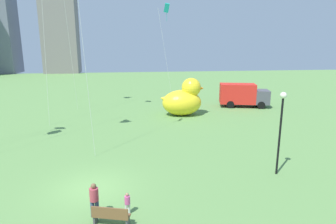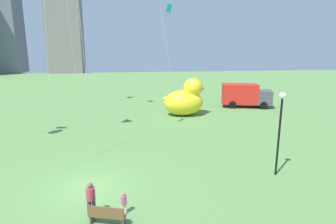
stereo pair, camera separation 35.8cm
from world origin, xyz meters
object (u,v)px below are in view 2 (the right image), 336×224
(giant_inflatable_duck, at_px, (185,100))
(box_truck, at_px, (245,95))
(kite_teal, at_px, (169,8))
(person_adult, at_px, (91,198))
(park_bench, at_px, (107,215))
(person_child, at_px, (124,202))
(lamppost, at_px, (280,120))

(giant_inflatable_duck, bearing_deg, box_truck, 22.24)
(giant_inflatable_duck, bearing_deg, kite_teal, 93.62)
(giant_inflatable_duck, relative_size, kite_teal, 0.38)
(person_adult, distance_m, giant_inflatable_duck, 19.79)
(park_bench, xyz_separation_m, giant_inflatable_duck, (6.80, 19.04, 1.26))
(person_child, bearing_deg, giant_inflatable_duck, 71.52)
(person_child, bearing_deg, person_adult, -179.93)
(giant_inflatable_duck, height_order, box_truck, giant_inflatable_duck)
(person_child, relative_size, kite_teal, 0.08)
(person_adult, height_order, box_truck, box_truck)
(person_child, xyz_separation_m, lamppost, (8.73, 2.94, 2.78))
(person_adult, height_order, giant_inflatable_duck, giant_inflatable_duck)
(person_child, xyz_separation_m, box_truck, (14.25, 21.61, 0.88))
(lamppost, xyz_separation_m, kite_teal, (-3.20, 24.44, 8.85))
(park_bench, xyz_separation_m, lamppost, (9.43, 3.71, 2.87))
(giant_inflatable_duck, bearing_deg, lamppost, -80.29)
(lamppost, height_order, box_truck, lamppost)
(park_bench, height_order, person_child, person_child)
(box_truck, distance_m, kite_teal, 15.00)
(giant_inflatable_duck, relative_size, lamppost, 1.00)
(box_truck, bearing_deg, kite_teal, 146.46)
(kite_teal, bearing_deg, lamppost, -82.54)
(person_child, distance_m, lamppost, 9.62)
(person_child, relative_size, box_truck, 0.16)
(lamppost, bearing_deg, park_bench, -158.51)
(person_adult, xyz_separation_m, kite_teal, (6.96, 27.39, 11.32))
(park_bench, bearing_deg, lamppost, 21.49)
(person_adult, xyz_separation_m, person_child, (1.43, 0.00, -0.31))
(park_bench, bearing_deg, person_child, 47.84)
(park_bench, distance_m, box_truck, 26.93)
(person_adult, bearing_deg, giant_inflatable_duck, 67.59)
(person_child, relative_size, lamppost, 0.21)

